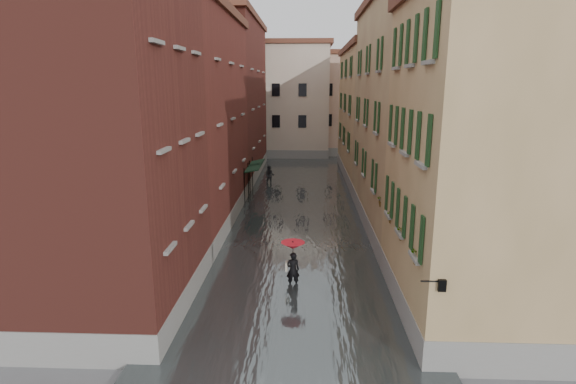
# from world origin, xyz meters

# --- Properties ---
(ground) EXTENTS (120.00, 120.00, 0.00)m
(ground) POSITION_xyz_m (0.00, 0.00, 0.00)
(ground) COLOR #5B5B5D
(ground) RESTS_ON ground
(floodwater) EXTENTS (10.00, 60.00, 0.20)m
(floodwater) POSITION_xyz_m (0.00, 13.00, 0.10)
(floodwater) COLOR #495051
(floodwater) RESTS_ON ground
(building_left_near) EXTENTS (6.00, 8.00, 13.00)m
(building_left_near) POSITION_xyz_m (-7.00, -2.00, 6.50)
(building_left_near) COLOR maroon
(building_left_near) RESTS_ON ground
(building_left_mid) EXTENTS (6.00, 14.00, 12.50)m
(building_left_mid) POSITION_xyz_m (-7.00, 9.00, 6.25)
(building_left_mid) COLOR maroon
(building_left_mid) RESTS_ON ground
(building_left_far) EXTENTS (6.00, 16.00, 14.00)m
(building_left_far) POSITION_xyz_m (-7.00, 24.00, 7.00)
(building_left_far) COLOR maroon
(building_left_far) RESTS_ON ground
(building_right_near) EXTENTS (6.00, 8.00, 11.50)m
(building_right_near) POSITION_xyz_m (7.00, -2.00, 5.75)
(building_right_near) COLOR #9E8051
(building_right_near) RESTS_ON ground
(building_right_mid) EXTENTS (6.00, 14.00, 13.00)m
(building_right_mid) POSITION_xyz_m (7.00, 9.00, 6.50)
(building_right_mid) COLOR tan
(building_right_mid) RESTS_ON ground
(building_right_far) EXTENTS (6.00, 16.00, 11.50)m
(building_right_far) POSITION_xyz_m (7.00, 24.00, 5.75)
(building_right_far) COLOR #9E8051
(building_right_far) RESTS_ON ground
(building_end_cream) EXTENTS (12.00, 9.00, 13.00)m
(building_end_cream) POSITION_xyz_m (-3.00, 38.00, 6.50)
(building_end_cream) COLOR beige
(building_end_cream) RESTS_ON ground
(building_end_pink) EXTENTS (10.00, 9.00, 12.00)m
(building_end_pink) POSITION_xyz_m (6.00, 40.00, 6.00)
(building_end_pink) COLOR #CBA68E
(building_end_pink) RESTS_ON ground
(awning_near) EXTENTS (1.09, 3.24, 2.80)m
(awning_near) POSITION_xyz_m (-3.48, 14.82, 2.47)
(awning_near) COLOR black
(awning_near) RESTS_ON ground
(awning_far) EXTENTS (1.09, 2.81, 2.80)m
(awning_far) POSITION_xyz_m (-3.49, 16.80, 2.46)
(awning_far) COLOR black
(awning_far) RESTS_ON ground
(wall_lantern) EXTENTS (0.71, 0.22, 0.35)m
(wall_lantern) POSITION_xyz_m (4.33, -6.00, 3.01)
(wall_lantern) COLOR black
(wall_lantern) RESTS_ON ground
(window_planters) EXTENTS (0.59, 7.86, 0.84)m
(window_planters) POSITION_xyz_m (4.12, -0.84, 3.51)
(window_planters) COLOR brown
(window_planters) RESTS_ON ground
(pedestrian_main) EXTENTS (1.04, 1.04, 2.06)m
(pedestrian_main) POSITION_xyz_m (-0.08, -0.03, 1.31)
(pedestrian_main) COLOR black
(pedestrian_main) RESTS_ON ground
(pedestrian_far) EXTENTS (0.89, 0.72, 1.72)m
(pedestrian_far) POSITION_xyz_m (-2.71, 20.23, 0.86)
(pedestrian_far) COLOR black
(pedestrian_far) RESTS_ON ground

